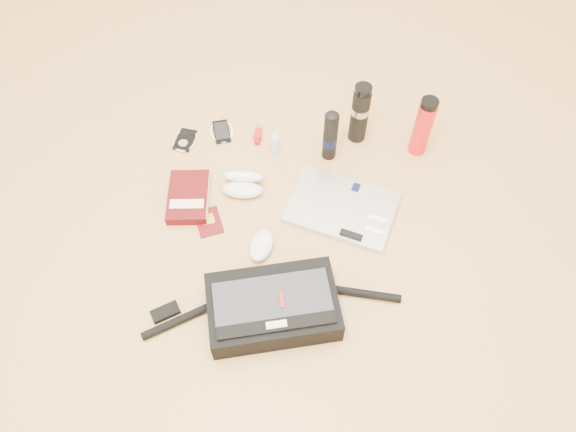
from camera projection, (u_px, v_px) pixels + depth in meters
The scene contains 14 objects.
ground at pixel (287, 247), 1.84m from camera, with size 4.00×4.00×0.00m, color #B6884B.
messenger_bag at pixel (272, 307), 1.67m from camera, with size 0.78×0.31×0.11m.
laptop at pixel (342, 208), 1.91m from camera, with size 0.41×0.35×0.03m.
book at pixel (189, 197), 1.93m from camera, with size 0.15×0.22×0.04m.
passport at pixel (209, 222), 1.89m from camera, with size 0.11×0.13×0.01m.
mouse at pixel (261, 246), 1.82m from camera, with size 0.10×0.14×0.04m.
sunglasses_case at pixel (243, 183), 1.95m from camera, with size 0.14×0.12×0.08m.
ipod at pixel (185, 140), 2.09m from camera, with size 0.11×0.11×0.01m.
phone at pixel (222, 132), 2.11m from camera, with size 0.11×0.12×0.01m.
inhaler at pixel (258, 134), 2.10m from camera, with size 0.03×0.09×0.02m.
spray_bottle at pixel (275, 144), 2.03m from camera, with size 0.03×0.03×0.10m.
aerosol_can at pixel (330, 135), 1.97m from camera, with size 0.06×0.06×0.22m.
thermos_black at pixel (360, 113), 2.00m from camera, with size 0.07×0.07×0.25m.
thermos_red at pixel (423, 127), 1.97m from camera, with size 0.09×0.09×0.25m.
Camera 1 is at (0.04, -0.92, 1.60)m, focal length 35.00 mm.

